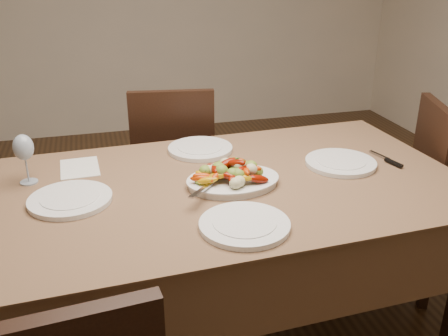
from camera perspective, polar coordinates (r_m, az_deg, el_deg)
name	(u,v)px	position (r m, az deg, el deg)	size (l,w,h in m)	color
dining_table	(224,267)	(2.08, 0.00, -11.20)	(1.84, 1.04, 0.76)	brown
chair_far	(174,166)	(2.78, -5.78, 0.26)	(0.42, 0.42, 0.95)	black
serving_platter	(233,182)	(1.87, 1.03, -1.64)	(0.34, 0.25, 0.02)	white
roasted_vegetables	(233,168)	(1.85, 1.04, -0.04)	(0.28, 0.19, 0.09)	#6D0F02
serving_spoon	(219,179)	(1.81, -0.54, -1.32)	(0.28, 0.06, 0.03)	#9EA0A8
plate_left	(70,200)	(1.83, -17.16, -3.47)	(0.29, 0.29, 0.02)	white
plate_right	(341,163)	(2.11, 13.18, 0.57)	(0.29, 0.29, 0.02)	white
plate_far	(200,149)	(2.20, -2.73, 2.19)	(0.28, 0.28, 0.02)	white
plate_near	(245,225)	(1.60, 2.36, -6.53)	(0.29, 0.29, 0.02)	white
wine_glass	(25,158)	(2.00, -21.79, 1.09)	(0.08, 0.08, 0.20)	#8C99A5
menu_card	(80,168)	(2.11, -16.17, 0.04)	(0.15, 0.21, 0.00)	silver
table_knife	(387,160)	(2.20, 18.13, 0.89)	(0.02, 0.20, 0.01)	#9EA0A8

